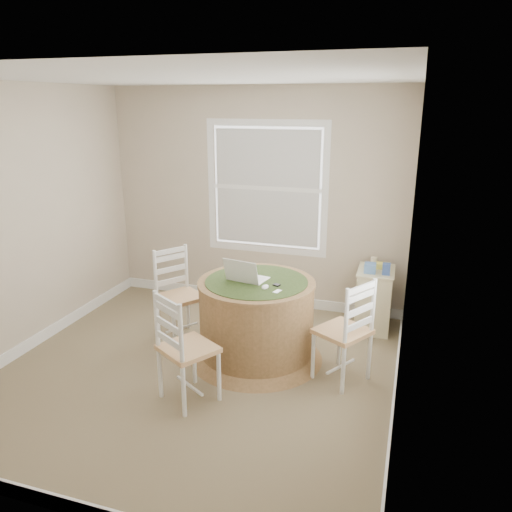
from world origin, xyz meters
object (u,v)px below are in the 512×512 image
(chair_right, at_px, (343,331))
(corner_chest, at_px, (374,299))
(round_table, at_px, (256,317))
(chair_near, at_px, (188,348))
(chair_left, at_px, (180,297))
(laptop, at_px, (247,277))

(chair_right, xyz_separation_m, corner_chest, (0.18, 1.17, -0.13))
(round_table, relative_size, chair_near, 1.36)
(chair_right, bearing_deg, chair_left, -68.70)
(round_table, bearing_deg, chair_right, 7.76)
(chair_left, bearing_deg, chair_near, -116.75)
(chair_right, bearing_deg, round_table, -68.53)
(chair_left, xyz_separation_m, chair_right, (1.73, -0.29, 0.00))
(round_table, bearing_deg, chair_near, -93.19)
(chair_right, xyz_separation_m, laptop, (-0.94, 0.14, 0.36))
(chair_right, relative_size, laptop, 2.39)
(round_table, distance_m, chair_right, 0.86)
(chair_left, bearing_deg, corner_chest, -31.36)
(laptop, bearing_deg, chair_right, -178.01)
(chair_near, bearing_deg, corner_chest, -93.98)
(chair_right, relative_size, corner_chest, 1.39)
(laptop, bearing_deg, chair_near, 85.54)
(chair_right, height_order, laptop, laptop)
(laptop, bearing_deg, corner_chest, -127.13)
(chair_near, xyz_separation_m, laptop, (0.22, 0.85, 0.36))
(round_table, height_order, chair_left, chair_left)
(chair_right, bearing_deg, chair_near, -27.59)
(chair_near, relative_size, corner_chest, 1.39)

